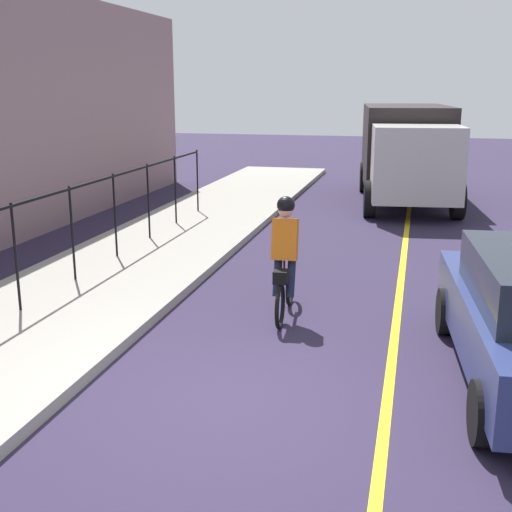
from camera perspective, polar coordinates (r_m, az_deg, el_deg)
name	(u,v)px	position (r m, az deg, el deg)	size (l,w,h in m)	color
ground_plane	(236,403)	(7.44, -1.69, -12.44)	(80.00, 80.00, 0.00)	#2A223A
lane_line_centre	(385,419)	(7.22, 11.00, -13.57)	(36.00, 0.12, 0.01)	yellow
cyclist_lead	(285,259)	(9.70, 2.50, -0.22)	(1.71, 0.38, 1.83)	black
box_truck_background	(407,149)	(20.12, 12.80, 8.89)	(6.92, 3.14, 2.78)	black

